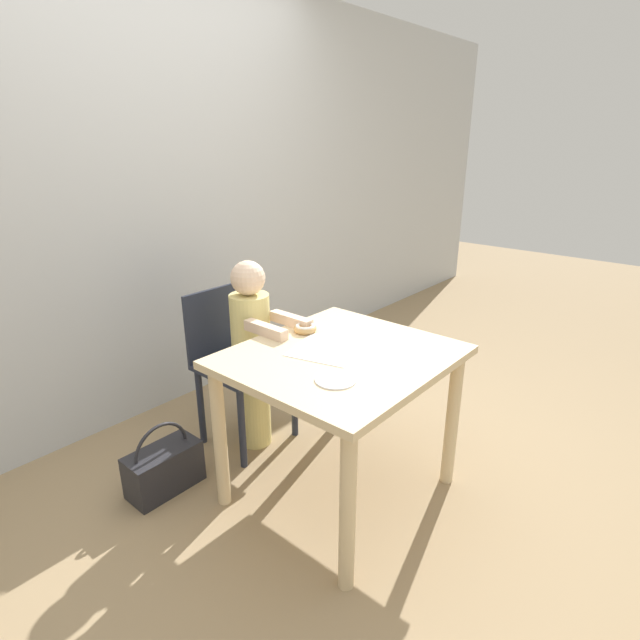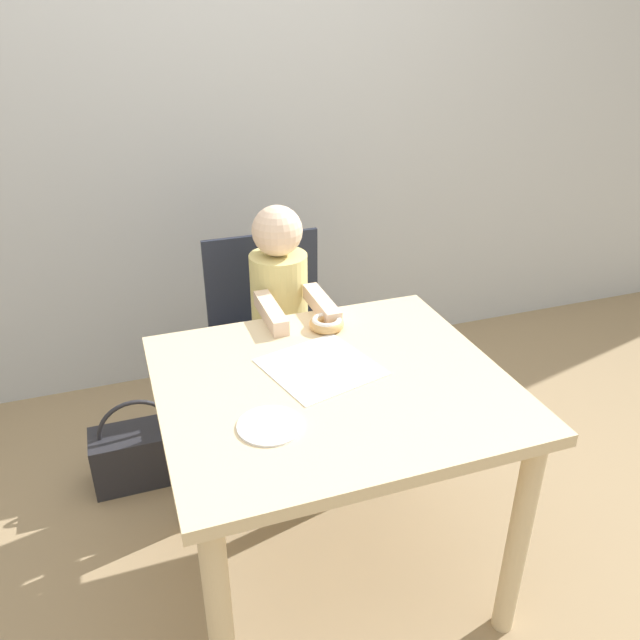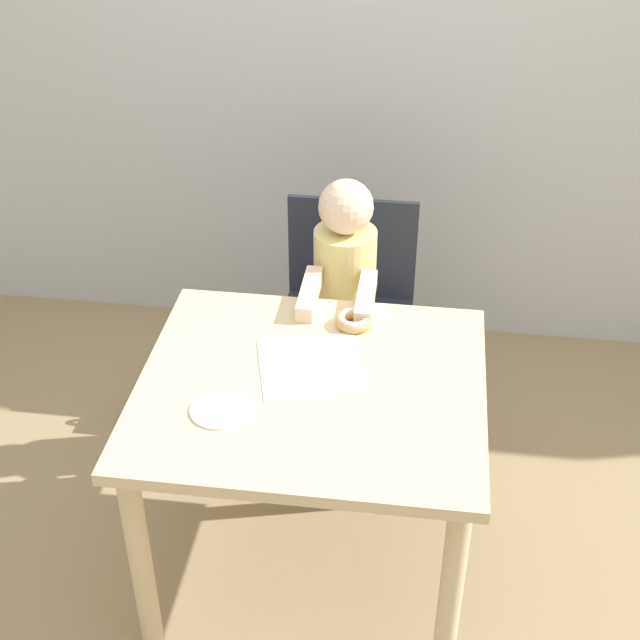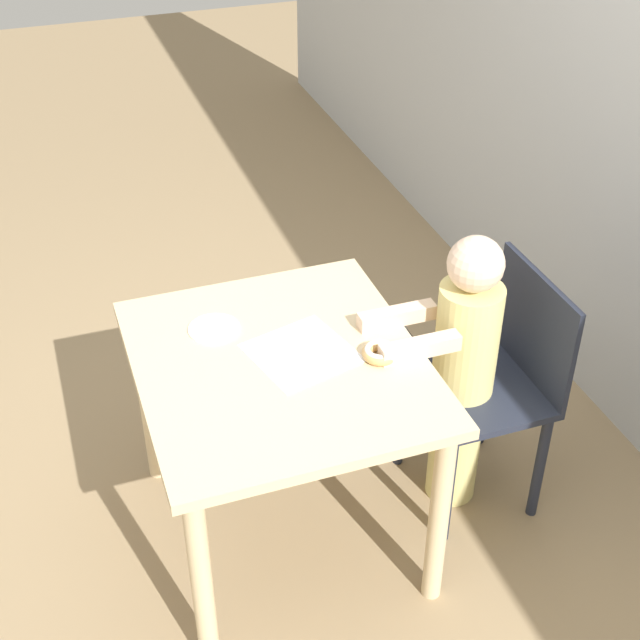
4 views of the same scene
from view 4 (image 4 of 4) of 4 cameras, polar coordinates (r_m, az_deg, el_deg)
The scene contains 8 objects.
ground_plane at distance 3.10m, azimuth -2.27°, elevation -13.14°, with size 12.00×12.00×0.00m, color #997F5B.
dining_table at distance 2.68m, azimuth -2.57°, elevation -4.51°, with size 0.93×0.83×0.72m.
chair at distance 2.98m, azimuth 10.89°, elevation -3.90°, with size 0.45×0.40×0.84m.
child_figure at distance 2.89m, azimuth 9.03°, elevation -3.23°, with size 0.22×0.43×1.02m.
donut at distance 2.61m, azimuth 3.87°, elevation -2.06°, with size 0.11×0.11×0.04m.
napkin at distance 2.63m, azimuth -1.19°, elevation -2.12°, with size 0.34×0.34×0.00m.
handbag at distance 3.55m, azimuth 5.06°, elevation -3.24°, with size 0.34×0.17×0.35m.
plate at distance 2.75m, azimuth -6.80°, elevation -0.55°, with size 0.16×0.16×0.01m.
Camera 4 is at (1.98, -0.57, 2.31)m, focal length 50.00 mm.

